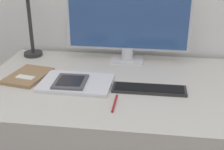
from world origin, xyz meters
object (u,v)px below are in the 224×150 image
monitor (128,22)px  notebook (28,76)px  ereader (71,81)px  pen (115,103)px  desk_lamp (29,10)px  keyboard (149,89)px  laptop (76,83)px

monitor → notebook: bearing=-147.8°
ereader → pen: bearing=-33.5°
desk_lamp → pen: (0.53, -0.51, -0.25)m
keyboard → desk_lamp: bearing=151.4°
notebook → laptop: bearing=-10.4°
notebook → pen: (0.45, -0.21, -0.00)m
notebook → pen: bearing=-25.1°
ereader → notebook: 0.24m
ereader → notebook: ereader is taller
laptop → notebook: (-0.25, 0.05, 0.00)m
keyboard → pen: keyboard is taller
desk_lamp → pen: bearing=-43.6°
desk_lamp → keyboard: bearing=-28.6°
desk_lamp → monitor: bearing=-1.9°
monitor → ereader: 0.46m
monitor → desk_lamp: desk_lamp is taller
desk_lamp → pen: size_ratio=3.01×
laptop → ereader: (-0.02, -0.02, 0.01)m
ereader → laptop: bearing=38.2°
ereader → desk_lamp: desk_lamp is taller
desk_lamp → notebook: bearing=-73.6°
ereader → desk_lamp: 0.54m
ereader → desk_lamp: size_ratio=0.39×
notebook → pen: notebook is taller
laptop → notebook: 0.25m
notebook → ereader: bearing=-15.6°
keyboard → ereader: ereader is taller
keyboard → notebook: bearing=173.7°
monitor → laptop: 0.44m
keyboard → pen: bearing=-132.6°
keyboard → pen: size_ratio=2.34×
laptop → pen: size_ratio=2.37×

